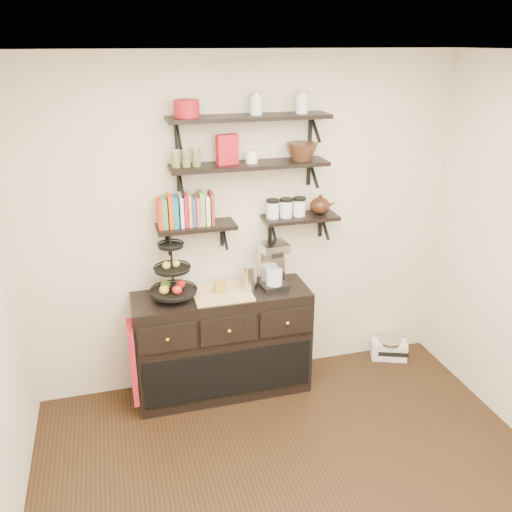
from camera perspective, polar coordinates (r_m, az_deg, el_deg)
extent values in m
cube|color=white|center=(2.49, 9.44, 20.26)|extent=(3.50, 3.50, 0.02)
cube|color=beige|center=(4.37, -1.10, 3.04)|extent=(3.50, 0.02, 2.70)
cube|color=black|center=(4.05, -0.70, 14.40)|extent=(1.20, 0.27, 0.03)
cube|color=black|center=(4.08, -8.39, 12.61)|extent=(0.02, 0.03, 0.20)
cube|color=black|center=(4.33, 5.73, 13.25)|extent=(0.02, 0.03, 0.20)
cube|color=black|center=(4.11, -0.68, 9.55)|extent=(1.20, 0.27, 0.03)
cube|color=black|center=(4.15, -8.12, 7.83)|extent=(0.02, 0.03, 0.20)
cube|color=black|center=(4.40, 5.56, 8.74)|extent=(0.02, 0.03, 0.20)
cube|color=black|center=(4.15, -6.31, 3.11)|extent=(0.60, 0.25, 0.03)
cube|color=black|center=(4.27, -9.40, 1.82)|extent=(0.02, 0.03, 0.20)
cube|color=black|center=(4.33, -3.61, 2.37)|extent=(0.03, 0.03, 0.20)
cube|color=black|center=(4.35, 4.68, 4.06)|extent=(0.60, 0.25, 0.03)
cube|color=black|center=(4.42, 1.47, 2.84)|extent=(0.03, 0.03, 0.20)
cube|color=black|center=(4.56, 6.77, 3.29)|extent=(0.02, 0.03, 0.20)
cube|color=red|center=(4.09, -9.95, 4.32)|extent=(0.02, 0.15, 0.20)
cube|color=#338348|center=(4.09, -9.52, 4.63)|extent=(0.03, 0.15, 0.24)
cube|color=#E23F08|center=(4.10, -8.97, 4.48)|extent=(0.04, 0.15, 0.21)
cube|color=#10678E|center=(4.09, -8.48, 4.79)|extent=(0.03, 0.15, 0.25)
cube|color=beige|center=(4.10, -7.99, 4.63)|extent=(0.03, 0.15, 0.22)
cube|color=#A90F44|center=(4.10, -7.46, 4.95)|extent=(0.04, 0.15, 0.26)
cube|color=gold|center=(4.11, -6.93, 4.80)|extent=(0.03, 0.15, 0.23)
cube|color=navy|center=(4.12, -6.43, 4.64)|extent=(0.03, 0.15, 0.20)
cube|color=#C54B42|center=(4.12, -5.87, 4.96)|extent=(0.04, 0.15, 0.24)
cube|color=#64A453|center=(4.13, -5.33, 4.80)|extent=(0.03, 0.15, 0.21)
cube|color=beige|center=(4.13, -4.83, 5.11)|extent=(0.03, 0.15, 0.25)
cube|color=maroon|center=(4.14, -4.35, 4.95)|extent=(0.02, 0.15, 0.22)
cylinder|color=silver|center=(4.26, 1.77, 4.86)|extent=(0.10, 0.10, 0.13)
cylinder|color=silver|center=(4.30, 3.18, 4.97)|extent=(0.10, 0.10, 0.13)
cylinder|color=silver|center=(4.33, 4.56, 5.08)|extent=(0.10, 0.10, 0.13)
cube|color=black|center=(4.49, -3.51, -9.14)|extent=(1.40, 0.45, 0.90)
cube|color=tan|center=(4.28, -3.65, -3.86)|extent=(0.45, 0.41, 0.02)
sphere|color=gold|center=(4.09, -9.30, -8.69)|extent=(0.04, 0.04, 0.04)
sphere|color=gold|center=(4.15, -2.84, -7.92)|extent=(0.04, 0.04, 0.04)
sphere|color=gold|center=(4.26, 3.34, -7.09)|extent=(0.04, 0.04, 0.04)
cylinder|color=black|center=(4.12, -8.82, -1.26)|extent=(0.02, 0.02, 0.52)
cylinder|color=black|center=(4.20, -8.67, -3.74)|extent=(0.35, 0.35, 0.01)
cylinder|color=black|center=(4.12, -8.82, -1.39)|extent=(0.27, 0.27, 0.02)
cylinder|color=black|center=(4.06, -8.97, 1.04)|extent=(0.19, 0.19, 0.02)
sphere|color=#B21914|center=(4.23, -7.93, -2.91)|extent=(0.07, 0.07, 0.07)
sphere|color=gold|center=(4.11, -9.42, -0.98)|extent=(0.06, 0.06, 0.06)
cube|color=olive|center=(4.25, -3.82, -3.29)|extent=(0.08, 0.08, 0.08)
cube|color=black|center=(4.37, 1.83, -3.09)|extent=(0.23, 0.21, 0.04)
cube|color=silver|center=(4.36, 1.60, -0.83)|extent=(0.21, 0.10, 0.32)
cube|color=silver|center=(4.24, 1.88, 0.96)|extent=(0.23, 0.21, 0.07)
cylinder|color=silver|center=(4.32, 1.92, -2.23)|extent=(0.15, 0.15, 0.12)
cylinder|color=silver|center=(4.26, -0.65, -2.39)|extent=(0.11, 0.11, 0.22)
cube|color=maroon|center=(4.34, -12.85, -10.88)|extent=(0.04, 0.27, 0.63)
cube|color=silver|center=(5.24, 13.81, -9.56)|extent=(0.35, 0.26, 0.17)
cylinder|color=silver|center=(5.19, 13.90, -8.67)|extent=(0.27, 0.27, 0.02)
cube|color=black|center=(5.18, 14.26, -10.02)|extent=(0.26, 0.11, 0.04)
cube|color=maroon|center=(4.04, -3.05, 11.13)|extent=(0.17, 0.09, 0.22)
cylinder|color=white|center=(4.10, -0.47, 10.42)|extent=(0.09, 0.09, 0.10)
cylinder|color=maroon|center=(3.95, -7.31, 15.14)|extent=(0.18, 0.18, 0.12)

